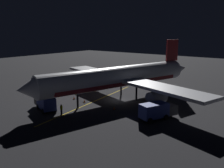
# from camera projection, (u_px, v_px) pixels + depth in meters

# --- Properties ---
(ground_plane) EXTENTS (180.00, 180.00, 0.20)m
(ground_plane) POSITION_uv_depth(u_px,v_px,m) (118.00, 100.00, 48.51)
(ground_plane) COLOR #29292C
(apron_guide_stripe) EXTENTS (3.80, 29.31, 0.01)m
(apron_guide_stripe) POSITION_uv_depth(u_px,v_px,m) (94.00, 102.00, 47.11)
(apron_guide_stripe) COLOR gold
(apron_guide_stripe) RESTS_ON ground_plane
(airliner) EXTENTS (38.46, 39.14, 11.43)m
(airliner) POSITION_uv_depth(u_px,v_px,m) (121.00, 77.00, 47.92)
(airliner) COLOR silver
(airliner) RESTS_ON ground_plane
(baggage_truck) EXTENTS (6.36, 4.01, 2.46)m
(baggage_truck) POSITION_uv_depth(u_px,v_px,m) (45.00, 103.00, 41.97)
(baggage_truck) COLOR navy
(baggage_truck) RESTS_ON ground_plane
(catering_truck) EXTENTS (4.35, 6.45, 2.58)m
(catering_truck) POSITION_uv_depth(u_px,v_px,m) (157.00, 111.00, 37.45)
(catering_truck) COLOR navy
(catering_truck) RESTS_ON ground_plane
(ground_crew_worker) EXTENTS (0.40, 0.40, 1.74)m
(ground_crew_worker) POSITION_uv_depth(u_px,v_px,m) (61.00, 109.00, 39.60)
(ground_crew_worker) COLOR black
(ground_crew_worker) RESTS_ON ground_plane
(traffic_cone_near_left) EXTENTS (0.50, 0.50, 0.55)m
(traffic_cone_near_left) POSITION_uv_depth(u_px,v_px,m) (74.00, 98.00, 48.74)
(traffic_cone_near_left) COLOR #EA590F
(traffic_cone_near_left) RESTS_ON ground_plane
(traffic_cone_near_right) EXTENTS (0.50, 0.50, 0.55)m
(traffic_cone_near_right) POSITION_uv_depth(u_px,v_px,m) (84.00, 101.00, 46.51)
(traffic_cone_near_right) COLOR #EA590F
(traffic_cone_near_right) RESTS_ON ground_plane
(traffic_cone_under_wing) EXTENTS (0.50, 0.50, 0.55)m
(traffic_cone_under_wing) POSITION_uv_depth(u_px,v_px,m) (140.00, 110.00, 41.43)
(traffic_cone_under_wing) COLOR #EA590F
(traffic_cone_under_wing) RESTS_ON ground_plane
(traffic_cone_far) EXTENTS (0.50, 0.50, 0.55)m
(traffic_cone_far) POSITION_uv_depth(u_px,v_px,m) (114.00, 108.00, 42.30)
(traffic_cone_far) COLOR #EA590F
(traffic_cone_far) RESTS_ON ground_plane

